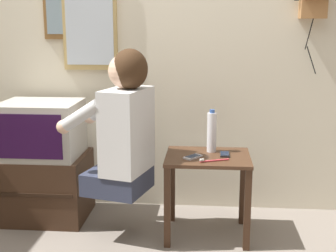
{
  "coord_description": "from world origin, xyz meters",
  "views": [
    {
      "loc": [
        0.49,
        -2.33,
        1.36
      ],
      "look_at": [
        0.25,
        0.51,
        0.74
      ],
      "focal_mm": 50.0,
      "sensor_mm": 36.0,
      "label": 1
    }
  ],
  "objects_px": {
    "television": "(41,129)",
    "cell_phone_held": "(193,157)",
    "wall_mirror": "(90,17)",
    "framed_picture": "(66,2)",
    "water_bottle": "(212,132)",
    "person": "(123,126)",
    "toothbrush": "(212,160)",
    "cell_phone_spare": "(225,154)"
  },
  "relations": [
    {
      "from": "framed_picture",
      "to": "wall_mirror",
      "type": "xyz_separation_m",
      "value": [
        0.17,
        -0.0,
        -0.11
      ]
    },
    {
      "from": "television",
      "to": "cell_phone_spare",
      "type": "height_order",
      "value": "television"
    },
    {
      "from": "person",
      "to": "water_bottle",
      "type": "distance_m",
      "value": 0.58
    },
    {
      "from": "wall_mirror",
      "to": "cell_phone_held",
      "type": "relative_size",
      "value": 5.54
    },
    {
      "from": "wall_mirror",
      "to": "cell_phone_held",
      "type": "xyz_separation_m",
      "value": [
        0.77,
        -0.53,
        -0.86
      ]
    },
    {
      "from": "cell_phone_held",
      "to": "toothbrush",
      "type": "height_order",
      "value": "toothbrush"
    },
    {
      "from": "television",
      "to": "person",
      "type": "bearing_deg",
      "value": -22.97
    },
    {
      "from": "framed_picture",
      "to": "wall_mirror",
      "type": "bearing_deg",
      "value": -1.07
    },
    {
      "from": "television",
      "to": "wall_mirror",
      "type": "distance_m",
      "value": 0.87
    },
    {
      "from": "television",
      "to": "framed_picture",
      "type": "height_order",
      "value": "framed_picture"
    },
    {
      "from": "framed_picture",
      "to": "water_bottle",
      "type": "height_order",
      "value": "framed_picture"
    },
    {
      "from": "framed_picture",
      "to": "cell_phone_spare",
      "type": "xyz_separation_m",
      "value": [
        1.14,
        -0.46,
        -0.97
      ]
    },
    {
      "from": "framed_picture",
      "to": "cell_phone_held",
      "type": "distance_m",
      "value": 1.45
    },
    {
      "from": "framed_picture",
      "to": "water_bottle",
      "type": "relative_size",
      "value": 1.85
    },
    {
      "from": "wall_mirror",
      "to": "cell_phone_spare",
      "type": "relative_size",
      "value": 5.97
    },
    {
      "from": "person",
      "to": "cell_phone_held",
      "type": "height_order",
      "value": "person"
    },
    {
      "from": "wall_mirror",
      "to": "water_bottle",
      "type": "relative_size",
      "value": 2.64
    },
    {
      "from": "television",
      "to": "toothbrush",
      "type": "height_order",
      "value": "television"
    },
    {
      "from": "cell_phone_spare",
      "to": "water_bottle",
      "type": "height_order",
      "value": "water_bottle"
    },
    {
      "from": "framed_picture",
      "to": "water_bottle",
      "type": "xyz_separation_m",
      "value": [
        1.05,
        -0.38,
        -0.84
      ]
    },
    {
      "from": "framed_picture",
      "to": "person",
      "type": "bearing_deg",
      "value": -48.42
    },
    {
      "from": "person",
      "to": "wall_mirror",
      "type": "bearing_deg",
      "value": 45.97
    },
    {
      "from": "person",
      "to": "cell_phone_spare",
      "type": "height_order",
      "value": "person"
    },
    {
      "from": "cell_phone_spare",
      "to": "framed_picture",
      "type": "bearing_deg",
      "value": 158.71
    },
    {
      "from": "television",
      "to": "water_bottle",
      "type": "relative_size",
      "value": 1.89
    },
    {
      "from": "cell_phone_spare",
      "to": "television",
      "type": "bearing_deg",
      "value": 173.41
    },
    {
      "from": "cell_phone_spare",
      "to": "person",
      "type": "bearing_deg",
      "value": -169.99
    },
    {
      "from": "person",
      "to": "water_bottle",
      "type": "height_order",
      "value": "person"
    },
    {
      "from": "cell_phone_held",
      "to": "television",
      "type": "bearing_deg",
      "value": -154.18
    },
    {
      "from": "television",
      "to": "cell_phone_held",
      "type": "xyz_separation_m",
      "value": [
        1.06,
        -0.24,
        -0.1
      ]
    },
    {
      "from": "person",
      "to": "cell_phone_spare",
      "type": "relative_size",
      "value": 7.29
    },
    {
      "from": "television",
      "to": "toothbrush",
      "type": "xyz_separation_m",
      "value": [
        1.18,
        -0.31,
        -0.1
      ]
    },
    {
      "from": "cell_phone_spare",
      "to": "water_bottle",
      "type": "distance_m",
      "value": 0.17
    },
    {
      "from": "toothbrush",
      "to": "television",
      "type": "bearing_deg",
      "value": 53.24
    },
    {
      "from": "person",
      "to": "television",
      "type": "distance_m",
      "value": 0.69
    },
    {
      "from": "water_bottle",
      "to": "cell_phone_spare",
      "type": "bearing_deg",
      "value": -42.54
    },
    {
      "from": "toothbrush",
      "to": "wall_mirror",
      "type": "bearing_deg",
      "value": 33.68
    },
    {
      "from": "water_bottle",
      "to": "toothbrush",
      "type": "bearing_deg",
      "value": -88.74
    },
    {
      "from": "person",
      "to": "toothbrush",
      "type": "height_order",
      "value": "person"
    },
    {
      "from": "wall_mirror",
      "to": "toothbrush",
      "type": "relative_size",
      "value": 4.12
    },
    {
      "from": "wall_mirror",
      "to": "toothbrush",
      "type": "height_order",
      "value": "wall_mirror"
    },
    {
      "from": "person",
      "to": "cell_phone_spare",
      "type": "distance_m",
      "value": 0.67
    }
  ]
}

